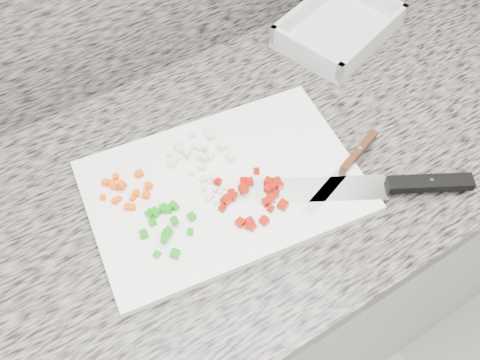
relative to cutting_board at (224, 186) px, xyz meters
name	(u,v)px	position (x,y,z in m)	size (l,w,h in m)	color
cabinet	(220,288)	(-0.01, 0.03, -0.48)	(3.92, 0.62, 0.86)	beige
countertop	(212,186)	(-0.01, 0.03, -0.03)	(3.96, 0.64, 0.04)	slate
cutting_board	(224,186)	(0.00, 0.00, 0.00)	(0.46, 0.30, 0.02)	white
carrot_pile	(127,188)	(-0.14, 0.08, 0.01)	(0.09, 0.08, 0.02)	#F75505
onion_pile	(199,153)	(0.00, 0.07, 0.01)	(0.11, 0.12, 0.02)	silver
green_pepper_pile	(166,223)	(-0.12, -0.02, 0.02)	(0.09, 0.10, 0.02)	#128E0C
red_pepper_pile	(255,199)	(0.02, -0.06, 0.01)	(0.12, 0.12, 0.02)	#9E0D02
garlic_pile	(215,190)	(-0.02, -0.01, 0.01)	(0.05, 0.06, 0.01)	beige
chef_knife	(393,185)	(0.24, -0.16, 0.01)	(0.34, 0.22, 0.02)	white
paring_knife	(351,162)	(0.21, -0.08, 0.01)	(0.21, 0.08, 0.02)	white
tray	(338,29)	(0.41, 0.21, 0.01)	(0.29, 0.24, 0.05)	silver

